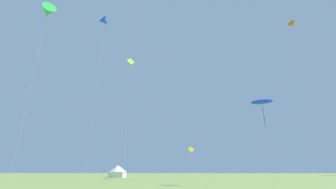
% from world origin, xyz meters
% --- Properties ---
extents(kite_orange_delta, '(2.57, 2.64, 37.05)m').
position_xyz_m(kite_orange_delta, '(29.89, 47.57, 36.00)').
color(kite_orange_delta, orange).
rests_on(kite_orange_delta, ground).
extents(kite_blue_parafoil, '(2.95, 2.31, 10.63)m').
position_xyz_m(kite_blue_parafoil, '(12.69, 26.32, 10.16)').
color(kite_blue_parafoil, blue).
rests_on(kite_blue_parafoil, ground).
extents(kite_lime_diamond, '(1.83, 2.59, 31.96)m').
position_xyz_m(kite_lime_diamond, '(-12.15, 54.09, 30.13)').
color(kite_lime_diamond, '#99DB2D').
rests_on(kite_lime_diamond, ground).
extents(kite_blue_delta, '(2.71, 2.92, 35.78)m').
position_xyz_m(kite_blue_delta, '(-15.32, 40.91, 34.58)').
color(kite_blue_delta, blue).
rests_on(kite_blue_delta, ground).
extents(kite_green_delta, '(3.88, 3.99, 32.22)m').
position_xyz_m(kite_green_delta, '(-23.05, 31.69, 30.62)').
color(kite_green_delta, green).
rests_on(kite_green_delta, ground).
extents(kite_yellow_diamond, '(2.87, 2.00, 7.25)m').
position_xyz_m(kite_yellow_diamond, '(3.95, 53.02, 6.41)').
color(kite_yellow_diamond, yellow).
rests_on(kite_yellow_diamond, ground).
extents(festival_tent_left, '(4.79, 4.79, 3.11)m').
position_xyz_m(festival_tent_left, '(-15.79, 60.95, 1.72)').
color(festival_tent_left, white).
rests_on(festival_tent_left, ground).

